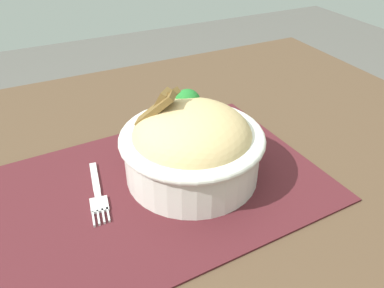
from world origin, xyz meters
The scene contains 4 objects.
table centered at (0.00, 0.00, 0.69)m, with size 1.01×0.88×0.77m.
placemat centered at (0.04, -0.03, 0.77)m, with size 0.42×0.30×0.00m, color #47191E.
bowl centered at (-0.01, -0.03, 0.82)m, with size 0.20×0.20×0.12m.
fork centered at (0.12, -0.04, 0.78)m, with size 0.03×0.13×0.00m.
Camera 1 is at (0.18, 0.35, 1.10)m, focal length 36.06 mm.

